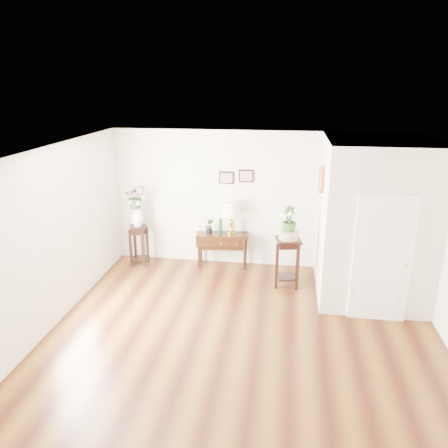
% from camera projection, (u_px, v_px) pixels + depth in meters
% --- Properties ---
extents(floor, '(6.00, 5.50, 0.02)m').
position_uv_depth(floor, '(243.00, 334.00, 6.74)').
color(floor, brown).
rests_on(floor, ground).
extents(ceiling, '(6.00, 5.50, 0.02)m').
position_uv_depth(ceiling, '(246.00, 153.00, 5.86)').
color(ceiling, white).
rests_on(ceiling, ground).
extents(wall_back, '(6.00, 0.02, 2.80)m').
position_uv_depth(wall_back, '(258.00, 200.00, 8.88)').
color(wall_back, silver).
rests_on(wall_back, ground).
extents(wall_front, '(6.00, 0.02, 2.80)m').
position_uv_depth(wall_front, '(212.00, 368.00, 3.72)').
color(wall_front, silver).
rests_on(wall_front, ground).
extents(wall_left, '(0.02, 5.50, 2.80)m').
position_uv_depth(wall_left, '(50.00, 239.00, 6.71)').
color(wall_left, silver).
rests_on(wall_left, ground).
extents(partition, '(1.80, 1.95, 2.80)m').
position_uv_depth(partition, '(373.00, 219.00, 7.67)').
color(partition, silver).
rests_on(partition, floor).
extents(door, '(0.90, 0.05, 2.10)m').
position_uv_depth(door, '(382.00, 260.00, 6.85)').
color(door, white).
rests_on(door, floor).
extents(art_print_left, '(0.30, 0.02, 0.25)m').
position_uv_depth(art_print_left, '(226.00, 178.00, 8.81)').
color(art_print_left, black).
rests_on(art_print_left, wall_back).
extents(art_print_right, '(0.30, 0.02, 0.25)m').
position_uv_depth(art_print_right, '(246.00, 176.00, 8.74)').
color(art_print_right, black).
rests_on(art_print_right, wall_back).
extents(wall_ornament, '(0.07, 0.51, 0.51)m').
position_uv_depth(wall_ornament, '(321.00, 180.00, 7.72)').
color(wall_ornament, '#B96F30').
rests_on(wall_ornament, partition).
extents(console_table, '(1.11, 0.47, 0.71)m').
position_uv_depth(console_table, '(222.00, 250.00, 9.10)').
color(console_table, black).
rests_on(console_table, floor).
extents(table_lamp, '(0.43, 0.43, 0.69)m').
position_uv_depth(table_lamp, '(231.00, 218.00, 8.85)').
color(table_lamp, gold).
rests_on(table_lamp, console_table).
extents(green_vase, '(0.08, 0.08, 0.32)m').
position_uv_depth(green_vase, '(220.00, 226.00, 8.94)').
color(green_vase, '#0D3B21').
rests_on(green_vase, console_table).
extents(potted_plant, '(0.17, 0.13, 0.30)m').
position_uv_depth(potted_plant, '(209.00, 226.00, 8.97)').
color(potted_plant, '#284A1C').
rests_on(potted_plant, console_table).
extents(plant_stand_a, '(0.41, 0.41, 0.86)m').
position_uv_depth(plant_stand_a, '(139.00, 245.00, 9.15)').
color(plant_stand_a, black).
rests_on(plant_stand_a, floor).
extents(porcelain_vase, '(0.25, 0.25, 0.43)m').
position_uv_depth(porcelain_vase, '(137.00, 216.00, 8.94)').
color(porcelain_vase, '#B5B5D1').
rests_on(porcelain_vase, plant_stand_a).
extents(lily_arrangement, '(0.56, 0.53, 0.49)m').
position_uv_depth(lily_arrangement, '(136.00, 196.00, 8.81)').
color(lily_arrangement, '#284A1C').
rests_on(lily_arrangement, porcelain_vase).
extents(plant_stand_b, '(0.52, 0.52, 0.94)m').
position_uv_depth(plant_stand_b, '(287.00, 262.00, 8.22)').
color(plant_stand_b, black).
rests_on(plant_stand_b, floor).
extents(ceramic_bowl, '(0.39, 0.39, 0.16)m').
position_uv_depth(ceramic_bowl, '(289.00, 235.00, 8.05)').
color(ceramic_bowl, beige).
rests_on(ceramic_bowl, plant_stand_b).
extents(narcissus, '(0.35, 0.35, 0.50)m').
position_uv_depth(narcissus, '(289.00, 220.00, 7.96)').
color(narcissus, '#284A1C').
rests_on(narcissus, ceramic_bowl).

